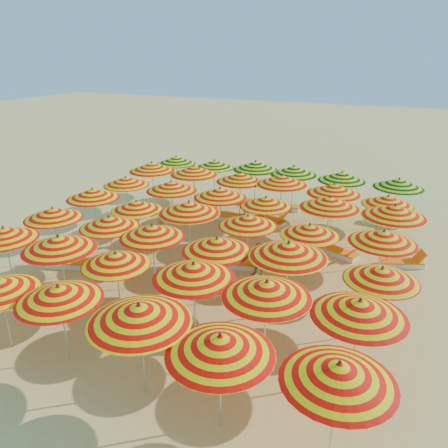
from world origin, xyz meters
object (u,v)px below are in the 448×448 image
Objects in this scene: lounger_7 at (246,201)px; umbrella_27 at (266,202)px; umbrella_6 at (4,234)px; lounger_9 at (382,222)px; umbrella_22 at (310,230)px; lounger_4 at (402,263)px; umbrella_14 at (152,231)px; umbrella_21 at (248,221)px; umbrella_24 at (126,181)px; umbrella_2 at (59,294)px; umbrella_8 at (116,259)px; umbrella_23 at (383,237)px; lounger_8 at (281,208)px; beachgoer_b at (259,261)px; umbrella_20 at (189,208)px; umbrella_26 at (220,193)px; umbrella_29 at (395,211)px; umbrella_28 at (330,203)px; umbrella_4 at (220,345)px; lounger_1 at (65,263)px; umbrella_36 at (176,160)px; umbrella_32 at (240,177)px; umbrella_19 at (136,206)px; umbrella_38 at (256,166)px; lounger_5 at (228,216)px; umbrella_5 at (339,373)px; umbrella_10 at (267,289)px; umbrella_33 at (282,180)px; umbrella_31 at (194,170)px; umbrella_39 at (294,171)px; umbrella_9 at (194,271)px; umbrella_17 at (382,275)px; lounger_2 at (234,263)px; umbrella_34 at (334,189)px; umbrella_40 at (342,176)px; lounger_3 at (340,252)px; umbrella_12 at (53,213)px; umbrella_41 at (399,183)px; umbrella_35 at (388,200)px; beachgoer_a at (160,227)px; lounger_6 at (270,221)px; umbrella_3 at (139,314)px; umbrella_7 at (59,243)px.

umbrella_27 is at bearing 125.71° from lounger_7.
umbrella_6 is 17.14m from lounger_9.
umbrella_22 is 4.69m from lounger_4.
umbrella_21 is (2.71, 2.53, -0.08)m from umbrella_14.
umbrella_24 reaches higher than umbrella_27.
umbrella_14 is 1.51× the size of lounger_9.
umbrella_2 is 1.13× the size of umbrella_8.
umbrella_23 is 0.99× the size of umbrella_27.
beachgoer_b is (1.42, -7.70, 0.55)m from lounger_8.
umbrella_6 is at bearing -136.81° from umbrella_20.
umbrella_26 is 7.41m from umbrella_29.
beachgoer_b is at bearing -122.95° from umbrella_28.
umbrella_4 is 10.58m from lounger_1.
umbrella_36 is (-9.66, 15.11, -0.14)m from umbrella_4.
umbrella_19 is at bearing -117.49° from umbrella_32.
lounger_5 is (-0.58, -2.47, -2.20)m from umbrella_38.
umbrella_5 is at bearing 140.49° from lounger_1.
umbrella_10 is 1.08× the size of umbrella_33.
umbrella_23 is 0.96× the size of umbrella_31.
umbrella_39 is (-0.19, 7.27, 0.21)m from umbrella_21.
umbrella_9 is 10.17m from umbrella_32.
umbrella_17 is 6.52m from lounger_2.
umbrella_27 is 0.95× the size of umbrella_34.
lounger_9 is (2.16, 7.11, -1.91)m from umbrella_22.
umbrella_39 is 2.49m from umbrella_40.
umbrella_32 is at bearing -153.50° from umbrella_40.
umbrella_6 is 1.96× the size of beachgoer_b.
lounger_3 and lounger_7 have the same top height.
umbrella_41 is at bearing 38.29° from umbrella_12.
umbrella_32 reaches higher than beachgoer_b.
umbrella_38 reaches higher than umbrella_14.
umbrella_8 is 2.15m from umbrella_14.
umbrella_29 reaches higher than umbrella_38.
umbrella_35 reaches higher than beachgoer_a.
umbrella_4 is 0.98× the size of umbrella_20.
lounger_5 and lounger_6 have the same top height.
umbrella_38 is 7.87m from lounger_2.
umbrella_39 is at bearing -104.35° from lounger_2.
umbrella_8 is at bearing -93.36° from umbrella_26.
umbrella_21 is at bearing 109.66° from lounger_5.
umbrella_23 is at bearing 176.38° from lounger_1.
umbrella_28 is at bearing 5.29° from umbrella_27.
umbrella_20 is (-2.50, 7.24, -0.03)m from umbrella_3.
umbrella_28 is 1.86× the size of lounger_9.
umbrella_26 is at bearing 103.17° from umbrella_3.
umbrella_28 reaches higher than umbrella_14.
umbrella_40 is 6.18m from lounger_5.
lounger_6 is (-0.53, -2.06, -2.19)m from umbrella_39.
umbrella_7 reaches higher than umbrella_19.
lounger_6 is (-0.50, 0.03, -2.22)m from umbrella_33.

